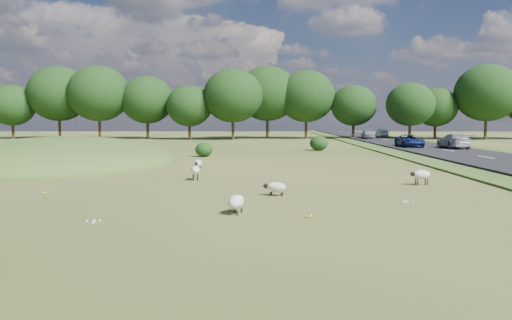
# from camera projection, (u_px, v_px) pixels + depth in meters

# --- Properties ---
(ground) EXTENTS (160.00, 160.00, 0.00)m
(ground) POSITION_uv_depth(u_px,v_px,m) (235.00, 156.00, 43.55)
(ground) COLOR #2F4C17
(ground) RESTS_ON ground
(mound) EXTENTS (16.00, 20.00, 4.00)m
(mound) POSITION_uv_depth(u_px,v_px,m) (62.00, 164.00, 35.72)
(mound) COLOR #33561E
(mound) RESTS_ON ground
(road) EXTENTS (8.00, 150.00, 0.25)m
(road) POSITION_uv_depth(u_px,v_px,m) (427.00, 148.00, 53.28)
(road) COLOR black
(road) RESTS_ON ground
(treeline) EXTENTS (96.28, 14.66, 11.70)m
(treeline) POSITION_uv_depth(u_px,v_px,m) (240.00, 97.00, 78.32)
(treeline) COLOR black
(treeline) RESTS_ON ground
(shrubs) EXTENTS (25.31, 10.28, 1.50)m
(shrubs) POSITION_uv_depth(u_px,v_px,m) (206.00, 144.00, 49.32)
(shrubs) COLOR black
(shrubs) RESTS_ON ground
(sheep_0) EXTENTS (1.06, 0.70, 0.59)m
(sheep_0) POSITION_uv_depth(u_px,v_px,m) (276.00, 187.00, 21.23)
(sheep_0) COLOR beige
(sheep_0) RESTS_ON ground
(sheep_1) EXTENTS (1.08, 0.60, 0.76)m
(sheep_1) POSITION_uv_depth(u_px,v_px,m) (421.00, 175.00, 24.58)
(sheep_1) COLOR beige
(sheep_1) RESTS_ON ground
(sheep_3) EXTENTS (0.71, 1.19, 0.66)m
(sheep_3) POSITION_uv_depth(u_px,v_px,m) (236.00, 202.00, 17.24)
(sheep_3) COLOR beige
(sheep_3) RESTS_ON ground
(sheep_4) EXTENTS (0.57, 1.07, 0.60)m
(sheep_4) POSITION_uv_depth(u_px,v_px,m) (198.00, 163.00, 32.29)
(sheep_4) COLOR beige
(sheep_4) RESTS_ON ground
(sheep_5) EXTENTS (0.52, 1.06, 0.76)m
(sheep_5) POSITION_uv_depth(u_px,v_px,m) (195.00, 170.00, 26.57)
(sheep_5) COLOR beige
(sheep_5) RESTS_ON ground
(car_2) EXTENTS (2.18, 4.73, 1.32)m
(car_2) POSITION_uv_depth(u_px,v_px,m) (410.00, 141.00, 53.09)
(car_2) COLOR navy
(car_2) RESTS_ON road
(car_3) EXTENTS (2.08, 5.12, 1.49)m
(car_3) POSITION_uv_depth(u_px,v_px,m) (454.00, 141.00, 50.75)
(car_3) COLOR #B2B5BA
(car_3) RESTS_ON road
(car_4) EXTENTS (1.50, 3.73, 1.27)m
(car_4) POSITION_uv_depth(u_px,v_px,m) (368.00, 134.00, 73.91)
(car_4) COLOR #93959A
(car_4) RESTS_ON road
(car_5) EXTENTS (1.31, 3.77, 1.24)m
(car_5) POSITION_uv_depth(u_px,v_px,m) (382.00, 133.00, 81.15)
(car_5) COLOR #A3A7AB
(car_5) RESTS_ON road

